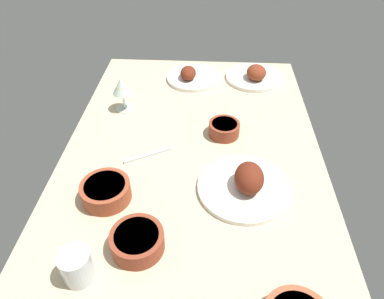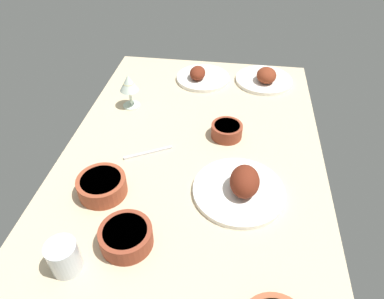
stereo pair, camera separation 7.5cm
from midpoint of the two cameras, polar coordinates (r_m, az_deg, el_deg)
dining_table at (r=120.26cm, az=1.80°, el=-1.49°), size 140.00×90.00×4.00cm
plate_near_viewer at (r=160.10cm, az=2.97°, el=12.01°), size 24.24×24.24×6.87cm
plate_far_side at (r=105.70cm, az=10.21°, el=-6.24°), size 28.26×28.26×9.64cm
plate_center_main at (r=161.84cm, az=13.35°, el=11.43°), size 25.47×25.47×7.77cm
bowl_potatoes at (r=93.58cm, az=-8.61°, el=-14.17°), size 14.13×14.13×5.59cm
bowl_sauce at (r=125.77cm, az=7.52°, el=3.17°), size 11.35×11.35×5.05cm
bowl_cream at (r=106.57cm, az=-12.82°, el=-5.90°), size 14.81×14.81×5.74cm
wine_glass at (r=138.94cm, az=-8.94°, el=10.58°), size 7.60×7.60×14.00cm
water_tumbler at (r=91.77cm, az=-18.27°, el=-16.72°), size 7.75×7.75×9.00cm
fork_loose at (r=119.28cm, az=-5.52°, el=-0.58°), size 9.13×15.66×0.80cm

